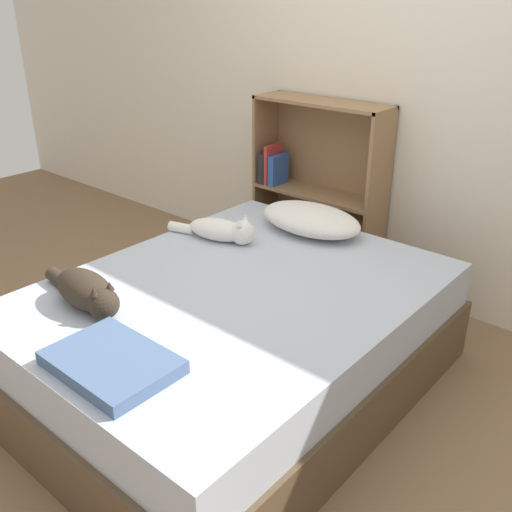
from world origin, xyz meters
TOP-DOWN VIEW (x-y plane):
  - ground_plane at (0.00, 0.00)m, footprint 8.00×8.00m
  - wall_back at (0.00, 1.35)m, footprint 8.00×0.06m
  - bed at (0.00, 0.00)m, footprint 1.44×1.88m
  - pillow at (-0.12, 0.73)m, footprint 0.58×0.35m
  - cat_light at (-0.40, 0.34)m, footprint 0.49×0.23m
  - cat_dark at (-0.35, -0.51)m, footprint 0.52×0.21m
  - bookshelf at (-0.41, 1.22)m, footprint 0.85×0.26m
  - blanket_fold at (0.08, -0.71)m, footprint 0.44×0.31m

SIDE VIEW (x-z plane):
  - ground_plane at x=0.00m, z-range 0.00..0.00m
  - bed at x=0.00m, z-range 0.00..0.51m
  - blanket_fold at x=0.08m, z-range 0.52..0.57m
  - bookshelf at x=-0.41m, z-range 0.01..1.13m
  - cat_light at x=-0.40m, z-range 0.50..0.65m
  - cat_dark at x=-0.35m, z-range 0.51..0.66m
  - pillow at x=-0.12m, z-range 0.52..0.66m
  - wall_back at x=0.00m, z-range 0.00..2.50m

